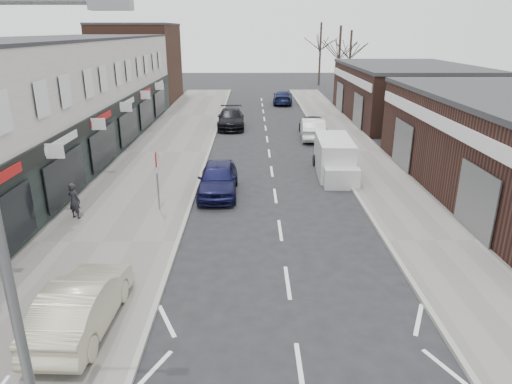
{
  "coord_description": "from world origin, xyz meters",
  "views": [
    {
      "loc": [
        -1.12,
        -6.68,
        7.6
      ],
      "look_at": [
        -0.99,
        7.29,
        2.6
      ],
      "focal_mm": 32.0,
      "sensor_mm": 36.0,
      "label": 1
    }
  ],
  "objects_px": {
    "street_lamp": "(14,250)",
    "parked_car_right_a": "(313,129)",
    "parked_car_left_b": "(231,118)",
    "white_van": "(334,158)",
    "parked_car_left_a": "(218,179)",
    "parked_car_right_c": "(283,97)",
    "parked_car_right_b": "(313,125)",
    "pedestrian": "(74,201)",
    "sedan_on_pavement": "(82,304)",
    "warning_sign": "(157,164)"
  },
  "relations": [
    {
      "from": "street_lamp",
      "to": "parked_car_right_a",
      "type": "distance_m",
      "value": 28.32
    },
    {
      "from": "street_lamp",
      "to": "parked_car_left_b",
      "type": "xyz_separation_m",
      "value": [
        1.7,
        30.99,
        -3.86
      ]
    },
    {
      "from": "white_van",
      "to": "parked_car_left_b",
      "type": "bearing_deg",
      "value": 118.69
    },
    {
      "from": "parked_car_left_a",
      "to": "parked_car_right_c",
      "type": "height_order",
      "value": "parked_car_left_a"
    },
    {
      "from": "white_van",
      "to": "parked_car_right_b",
      "type": "relative_size",
      "value": 1.13
    },
    {
      "from": "pedestrian",
      "to": "parked_car_right_c",
      "type": "distance_m",
      "value": 33.45
    },
    {
      "from": "street_lamp",
      "to": "sedan_on_pavement",
      "type": "distance_m",
      "value": 5.9
    },
    {
      "from": "parked_car_left_b",
      "to": "parked_car_right_b",
      "type": "bearing_deg",
      "value": -26.1
    },
    {
      "from": "parked_car_left_a",
      "to": "parked_car_right_b",
      "type": "xyz_separation_m",
      "value": [
        6.27,
        12.99,
        0.01
      ]
    },
    {
      "from": "white_van",
      "to": "sedan_on_pavement",
      "type": "distance_m",
      "value": 16.5
    },
    {
      "from": "street_lamp",
      "to": "parked_car_left_a",
      "type": "xyz_separation_m",
      "value": [
        1.76,
        15.13,
        -3.84
      ]
    },
    {
      "from": "parked_car_left_a",
      "to": "parked_car_right_b",
      "type": "relative_size",
      "value": 0.99
    },
    {
      "from": "warning_sign",
      "to": "white_van",
      "type": "distance_m",
      "value": 10.22
    },
    {
      "from": "parked_car_right_b",
      "to": "parked_car_right_c",
      "type": "xyz_separation_m",
      "value": [
        -1.3,
        15.43,
        -0.06
      ]
    },
    {
      "from": "warning_sign",
      "to": "pedestrian",
      "type": "xyz_separation_m",
      "value": [
        -3.35,
        -0.93,
        -1.31
      ]
    },
    {
      "from": "white_van",
      "to": "parked_car_right_b",
      "type": "xyz_separation_m",
      "value": [
        0.1,
        9.88,
        -0.16
      ]
    },
    {
      "from": "street_lamp",
      "to": "pedestrian",
      "type": "bearing_deg",
      "value": 108.56
    },
    {
      "from": "sedan_on_pavement",
      "to": "parked_car_left_b",
      "type": "xyz_separation_m",
      "value": [
        2.77,
        26.59,
        -0.07
      ]
    },
    {
      "from": "street_lamp",
      "to": "parked_car_right_a",
      "type": "height_order",
      "value": "street_lamp"
    },
    {
      "from": "warning_sign",
      "to": "white_van",
      "type": "xyz_separation_m",
      "value": [
        8.56,
        5.44,
        -1.26
      ]
    },
    {
      "from": "sedan_on_pavement",
      "to": "parked_car_right_b",
      "type": "height_order",
      "value": "parked_car_right_b"
    },
    {
      "from": "parked_car_right_a",
      "to": "parked_car_right_b",
      "type": "xyz_separation_m",
      "value": [
        0.19,
        1.18,
        0.02
      ]
    },
    {
      "from": "pedestrian",
      "to": "parked_car_right_a",
      "type": "relative_size",
      "value": 0.33
    },
    {
      "from": "pedestrian",
      "to": "parked_car_left_b",
      "type": "height_order",
      "value": "pedestrian"
    },
    {
      "from": "warning_sign",
      "to": "parked_car_left_a",
      "type": "xyz_separation_m",
      "value": [
        2.39,
        2.33,
        -1.42
      ]
    },
    {
      "from": "parked_car_right_b",
      "to": "parked_car_left_a",
      "type": "bearing_deg",
      "value": 65.48
    },
    {
      "from": "pedestrian",
      "to": "parked_car_right_c",
      "type": "xyz_separation_m",
      "value": [
        10.71,
        31.69,
        -0.18
      ]
    },
    {
      "from": "parked_car_left_a",
      "to": "parked_car_right_a",
      "type": "distance_m",
      "value": 13.28
    },
    {
      "from": "warning_sign",
      "to": "pedestrian",
      "type": "distance_m",
      "value": 3.72
    },
    {
      "from": "parked_car_left_a",
      "to": "parked_car_right_b",
      "type": "distance_m",
      "value": 14.42
    },
    {
      "from": "parked_car_right_c",
      "to": "warning_sign",
      "type": "bearing_deg",
      "value": 80.5
    },
    {
      "from": "pedestrian",
      "to": "parked_car_right_c",
      "type": "height_order",
      "value": "pedestrian"
    },
    {
      "from": "parked_car_left_b",
      "to": "parked_car_right_c",
      "type": "height_order",
      "value": "parked_car_left_b"
    },
    {
      "from": "warning_sign",
      "to": "parked_car_right_b",
      "type": "height_order",
      "value": "warning_sign"
    },
    {
      "from": "parked_car_right_a",
      "to": "parked_car_right_b",
      "type": "height_order",
      "value": "parked_car_right_b"
    },
    {
      "from": "parked_car_left_b",
      "to": "parked_car_right_a",
      "type": "bearing_deg",
      "value": -35.11
    },
    {
      "from": "warning_sign",
      "to": "white_van",
      "type": "height_order",
      "value": "warning_sign"
    },
    {
      "from": "parked_car_left_b",
      "to": "parked_car_right_a",
      "type": "relative_size",
      "value": 1.13
    },
    {
      "from": "sedan_on_pavement",
      "to": "warning_sign",
      "type": "bearing_deg",
      "value": -90.92
    },
    {
      "from": "white_van",
      "to": "parked_car_right_c",
      "type": "xyz_separation_m",
      "value": [
        -1.2,
        25.31,
        -0.22
      ]
    },
    {
      "from": "parked_car_right_c",
      "to": "parked_car_right_a",
      "type": "bearing_deg",
      "value": 97.79
    },
    {
      "from": "white_van",
      "to": "parked_car_left_a",
      "type": "distance_m",
      "value": 6.91
    },
    {
      "from": "street_lamp",
      "to": "warning_sign",
      "type": "xyz_separation_m",
      "value": [
        -0.63,
        12.8,
        -2.42
      ]
    },
    {
      "from": "street_lamp",
      "to": "parked_car_left_a",
      "type": "distance_m",
      "value": 15.71
    },
    {
      "from": "parked_car_right_b",
      "to": "white_van",
      "type": "bearing_deg",
      "value": 90.67
    },
    {
      "from": "parked_car_left_a",
      "to": "parked_car_right_c",
      "type": "bearing_deg",
      "value": 79.84
    },
    {
      "from": "white_van",
      "to": "sedan_on_pavement",
      "type": "bearing_deg",
      "value": -120.33
    },
    {
      "from": "sedan_on_pavement",
      "to": "pedestrian",
      "type": "bearing_deg",
      "value": -66.63
    },
    {
      "from": "parked_car_right_b",
      "to": "parked_car_right_a",
      "type": "bearing_deg",
      "value": 82.26
    },
    {
      "from": "white_van",
      "to": "parked_car_right_a",
      "type": "relative_size",
      "value": 1.12
    }
  ]
}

